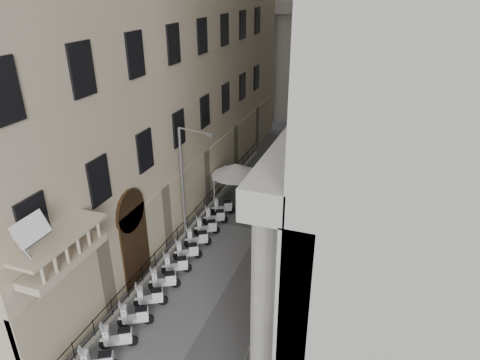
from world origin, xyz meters
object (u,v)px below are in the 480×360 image
Objects in this scene: info_kiosk at (239,193)px; pedestrian_b at (300,190)px; pedestrian_a at (284,168)px; street_lamp at (186,177)px; security_tent at (236,170)px.

info_kiosk reaches higher than pedestrian_b.
pedestrian_a is at bearing -20.23° from pedestrian_b.
info_kiosk is at bearing 87.73° from street_lamp.
security_tent is 1.74m from info_kiosk.
security_tent is 1.92× the size of info_kiosk.
pedestrian_a is at bearing 84.86° from street_lamp.
pedestrian_b is (4.65, 1.33, -1.57)m from security_tent.
street_lamp is 4.04× the size of info_kiosk.
security_tent reaches higher than pedestrian_b.
info_kiosk is 4.63m from pedestrian_b.
street_lamp reaches higher than security_tent.
security_tent is at bearing 117.89° from info_kiosk.
pedestrian_a is (3.48, 11.27, -3.60)m from street_lamp.
security_tent reaches higher than pedestrian_a.
pedestrian_b is (4.16, 2.04, -0.06)m from info_kiosk.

